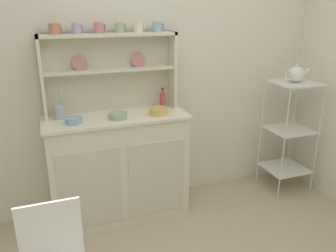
# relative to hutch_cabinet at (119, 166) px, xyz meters

# --- Properties ---
(wall_back) EXTENTS (3.84, 0.05, 2.50)m
(wall_back) POSITION_rel_hutch_cabinet_xyz_m (0.35, 0.26, 0.78)
(wall_back) COLOR silver
(wall_back) RESTS_ON ground
(hutch_cabinet) EXTENTS (1.15, 0.45, 0.91)m
(hutch_cabinet) POSITION_rel_hutch_cabinet_xyz_m (0.00, 0.00, 0.00)
(hutch_cabinet) COLOR silver
(hutch_cabinet) RESTS_ON ground
(hutch_shelf_unit) EXTENTS (1.07, 0.18, 0.63)m
(hutch_shelf_unit) POSITION_rel_hutch_cabinet_xyz_m (-0.00, 0.16, 0.82)
(hutch_shelf_unit) COLOR beige
(hutch_shelf_unit) RESTS_ON hutch_cabinet
(bakers_rack) EXTENTS (0.40, 0.38, 1.09)m
(bakers_rack) POSITION_rel_hutch_cabinet_xyz_m (1.64, -0.10, 0.19)
(bakers_rack) COLOR silver
(bakers_rack) RESTS_ON ground
(cup_terracotta_0) EXTENTS (0.09, 0.08, 0.08)m
(cup_terracotta_0) POSITION_rel_hutch_cabinet_xyz_m (-0.39, 0.12, 1.11)
(cup_terracotta_0) COLOR #C67556
(cup_terracotta_0) RESTS_ON hutch_shelf_unit
(cup_lilac_1) EXTENTS (0.08, 0.07, 0.08)m
(cup_lilac_1) POSITION_rel_hutch_cabinet_xyz_m (-0.24, 0.12, 1.12)
(cup_lilac_1) COLOR #B79ECC
(cup_lilac_1) RESTS_ON hutch_shelf_unit
(cup_rose_2) EXTENTS (0.09, 0.07, 0.08)m
(cup_rose_2) POSITION_rel_hutch_cabinet_xyz_m (-0.07, 0.12, 1.12)
(cup_rose_2) COLOR #D17A84
(cup_rose_2) RESTS_ON hutch_shelf_unit
(cup_sage_3) EXTENTS (0.09, 0.07, 0.08)m
(cup_sage_3) POSITION_rel_hutch_cabinet_xyz_m (0.09, 0.12, 1.11)
(cup_sage_3) COLOR #9EB78E
(cup_sage_3) RESTS_ON hutch_shelf_unit
(cup_cream_4) EXTENTS (0.08, 0.07, 0.09)m
(cup_cream_4) POSITION_rel_hutch_cabinet_xyz_m (0.24, 0.12, 1.12)
(cup_cream_4) COLOR silver
(cup_cream_4) RESTS_ON hutch_shelf_unit
(cup_sky_5) EXTENTS (0.09, 0.08, 0.08)m
(cup_sky_5) POSITION_rel_hutch_cabinet_xyz_m (0.39, 0.12, 1.12)
(cup_sky_5) COLOR #8EB2D1
(cup_sky_5) RESTS_ON hutch_shelf_unit
(bowl_mixing_large) EXTENTS (0.13, 0.13, 0.05)m
(bowl_mixing_large) POSITION_rel_hutch_cabinet_xyz_m (-0.33, -0.07, 0.47)
(bowl_mixing_large) COLOR #8EB2D1
(bowl_mixing_large) RESTS_ON hutch_cabinet
(bowl_floral_medium) EXTENTS (0.14, 0.14, 0.05)m
(bowl_floral_medium) POSITION_rel_hutch_cabinet_xyz_m (0.00, -0.07, 0.47)
(bowl_floral_medium) COLOR #9EB78E
(bowl_floral_medium) RESTS_ON hutch_cabinet
(bowl_cream_small) EXTENTS (0.16, 0.16, 0.05)m
(bowl_cream_small) POSITION_rel_hutch_cabinet_xyz_m (0.33, -0.07, 0.47)
(bowl_cream_small) COLOR #DBB760
(bowl_cream_small) RESTS_ON hutch_cabinet
(jam_bottle) EXTENTS (0.05, 0.05, 0.18)m
(jam_bottle) POSITION_rel_hutch_cabinet_xyz_m (0.42, 0.09, 0.51)
(jam_bottle) COLOR #B74C47
(jam_bottle) RESTS_ON hutch_cabinet
(utensil_jar) EXTENTS (0.08, 0.08, 0.24)m
(utensil_jar) POSITION_rel_hutch_cabinet_xyz_m (-0.42, 0.08, 0.50)
(utensil_jar) COLOR #B2B7C6
(utensil_jar) RESTS_ON hutch_cabinet
(porcelain_teapot) EXTENTS (0.24, 0.15, 0.17)m
(porcelain_teapot) POSITION_rel_hutch_cabinet_xyz_m (1.64, -0.10, 0.69)
(porcelain_teapot) COLOR white
(porcelain_teapot) RESTS_ON bakers_rack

